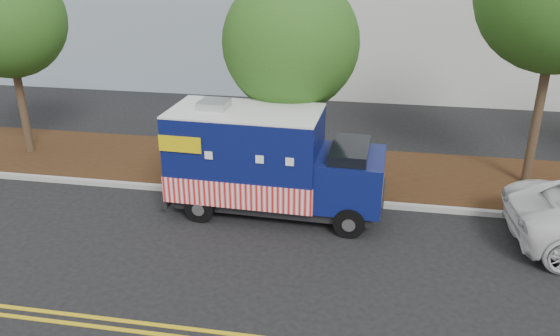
# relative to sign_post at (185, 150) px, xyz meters

# --- Properties ---
(ground) EXTENTS (120.00, 120.00, 0.00)m
(ground) POSITION_rel_sign_post_xyz_m (1.35, -1.74, -1.20)
(ground) COLOR black
(ground) RESTS_ON ground
(curb) EXTENTS (120.00, 0.18, 0.15)m
(curb) POSITION_rel_sign_post_xyz_m (1.35, -0.34, -1.12)
(curb) COLOR #9E9E99
(curb) RESTS_ON ground
(mulch_strip) EXTENTS (120.00, 4.00, 0.15)m
(mulch_strip) POSITION_rel_sign_post_xyz_m (1.35, 1.76, -1.12)
(mulch_strip) COLOR black
(mulch_strip) RESTS_ON ground
(centerline_near) EXTENTS (120.00, 0.10, 0.01)m
(centerline_near) POSITION_rel_sign_post_xyz_m (1.35, -6.19, -1.19)
(centerline_near) COLOR gold
(centerline_near) RESTS_ON ground
(centerline_far) EXTENTS (120.00, 0.10, 0.01)m
(centerline_far) POSITION_rel_sign_post_xyz_m (1.35, -6.44, -1.19)
(centerline_far) COLOR gold
(centerline_far) RESTS_ON ground
(tree_a) EXTENTS (3.64, 3.64, 6.36)m
(tree_a) POSITION_rel_sign_post_xyz_m (-6.17, 1.59, 3.32)
(tree_a) COLOR #38281C
(tree_a) RESTS_ON ground
(tree_b) EXTENTS (3.82, 3.82, 6.11)m
(tree_b) POSITION_rel_sign_post_xyz_m (2.94, 0.99, 2.99)
(tree_b) COLOR #38281C
(tree_b) RESTS_ON ground
(sign_post) EXTENTS (0.06, 0.06, 2.40)m
(sign_post) POSITION_rel_sign_post_xyz_m (0.00, 0.00, 0.00)
(sign_post) COLOR #473828
(sign_post) RESTS_ON ground
(food_truck) EXTENTS (5.80, 2.37, 3.02)m
(food_truck) POSITION_rel_sign_post_xyz_m (2.60, -1.09, 0.17)
(food_truck) COLOR black
(food_truck) RESTS_ON ground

